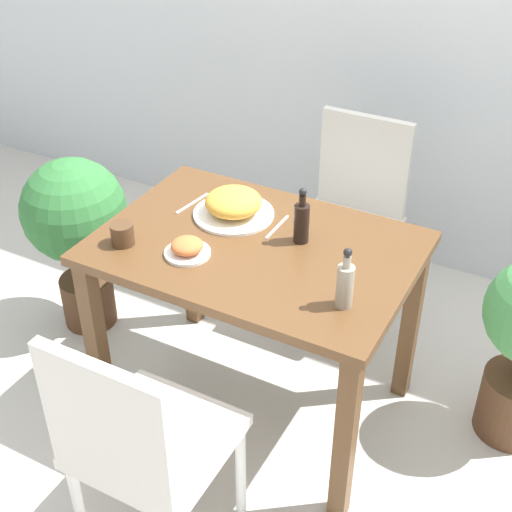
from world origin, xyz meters
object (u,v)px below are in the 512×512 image
object	(u,v)px
chair_far	(352,210)
potted_plant_left	(76,223)
chair_near	(139,443)
food_plate	(233,205)
drink_cup	(122,234)
sauce_bottle	(302,221)
condiment_bottle	(345,284)
side_plate	(187,248)

from	to	relation	value
chair_far	potted_plant_left	bearing A→B (deg)	-146.40
chair_near	food_plate	bearing A→B (deg)	-78.09
drink_cup	sauce_bottle	bearing A→B (deg)	29.64
drink_cup	condiment_bottle	bearing A→B (deg)	2.76
food_plate	side_plate	bearing A→B (deg)	-92.16
chair_near	potted_plant_left	xyz separation A→B (m)	(-0.93, 0.84, 0.00)
drink_cup	potted_plant_left	bearing A→B (deg)	148.92
side_plate	condiment_bottle	bearing A→B (deg)	-0.82
chair_far	food_plate	bearing A→B (deg)	-110.69
sauce_bottle	condiment_bottle	distance (m)	0.37
drink_cup	sauce_bottle	distance (m)	0.61
side_plate	sauce_bottle	distance (m)	0.39
chair_near	food_plate	world-z (taller)	chair_near
sauce_bottle	chair_near	bearing A→B (deg)	-96.97
condiment_bottle	chair_far	bearing A→B (deg)	109.26
chair_near	sauce_bottle	distance (m)	0.90
condiment_bottle	potted_plant_left	size ratio (longest dim) A/B	0.26
food_plate	potted_plant_left	size ratio (longest dim) A/B	0.37
chair_far	drink_cup	xyz separation A→B (m)	(-0.47, -0.95, 0.27)
sauce_bottle	condiment_bottle	size ratio (longest dim) A/B	1.00
food_plate	chair_near	bearing A→B (deg)	-78.09
chair_near	condiment_bottle	world-z (taller)	condiment_bottle
condiment_bottle	side_plate	bearing A→B (deg)	179.18
food_plate	sauce_bottle	world-z (taller)	sauce_bottle
potted_plant_left	condiment_bottle	bearing A→B (deg)	-11.58
chair_far	side_plate	distance (m)	0.97
drink_cup	sauce_bottle	size ratio (longest dim) A/B	0.39
chair_near	condiment_bottle	xyz separation A→B (m)	(0.37, 0.57, 0.31)
chair_near	side_plate	xyz separation A→B (m)	(-0.20, 0.58, 0.26)
chair_near	sauce_bottle	xyz separation A→B (m)	(0.10, 0.84, 0.31)
chair_near	food_plate	xyz separation A→B (m)	(-0.18, 0.87, 0.28)
sauce_bottle	potted_plant_left	distance (m)	1.08
chair_near	drink_cup	size ratio (longest dim) A/B	11.36
chair_far	drink_cup	distance (m)	1.10
chair_near	food_plate	distance (m)	0.94
chair_near	drink_cup	xyz separation A→B (m)	(-0.42, 0.54, 0.27)
side_plate	drink_cup	size ratio (longest dim) A/B	1.95
chair_near	potted_plant_left	world-z (taller)	chair_near
chair_near	side_plate	world-z (taller)	chair_near
sauce_bottle	drink_cup	bearing A→B (deg)	-150.36
chair_near	chair_far	xyz separation A→B (m)	(0.05, 1.49, 0.00)
chair_near	condiment_bottle	distance (m)	0.75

